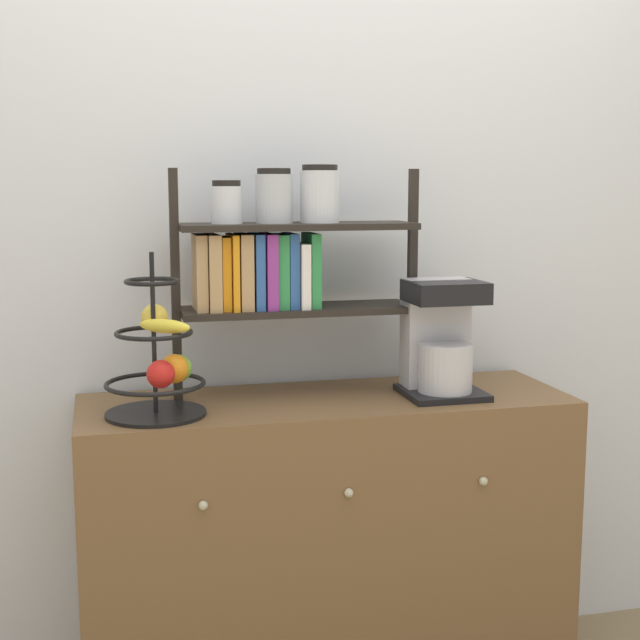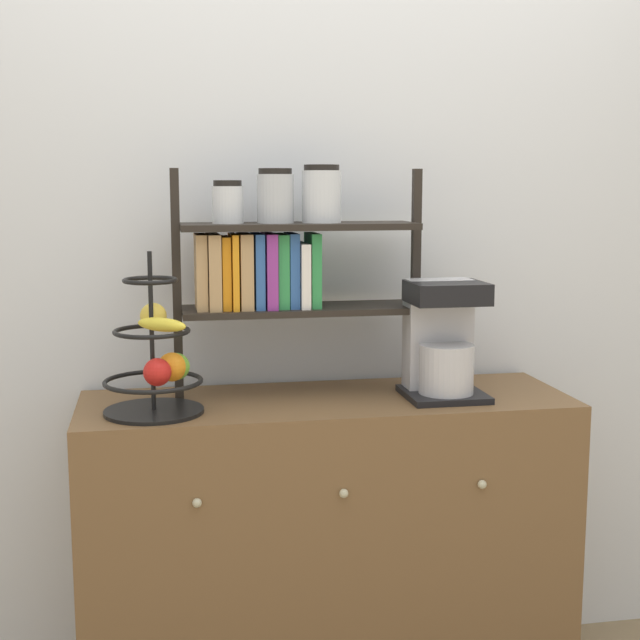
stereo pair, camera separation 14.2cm
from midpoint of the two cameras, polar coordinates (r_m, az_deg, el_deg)
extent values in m
cube|color=silver|center=(2.70, 0.85, 4.74)|extent=(7.00, 0.05, 2.60)
cube|color=brown|center=(2.64, 2.01, -14.48)|extent=(1.37, 0.45, 0.89)
sphere|color=#B2AD8C|center=(2.29, -6.09, -11.58)|extent=(0.02, 0.02, 0.02)
sphere|color=#B2AD8C|center=(2.34, 3.30, -11.04)|extent=(0.02, 0.02, 0.02)
sphere|color=#B2AD8C|center=(2.46, 12.00, -10.27)|extent=(0.02, 0.02, 0.02)
cube|color=black|center=(2.54, 9.50, -4.73)|extent=(0.22, 0.22, 0.02)
cube|color=#B7B7BC|center=(2.57, 9.13, -0.86)|extent=(0.19, 0.09, 0.31)
cylinder|color=#B7B7BC|center=(2.51, 9.70, -3.10)|extent=(0.15, 0.15, 0.14)
cube|color=black|center=(2.48, 9.75, 1.73)|extent=(0.21, 0.17, 0.06)
cylinder|color=black|center=(2.37, -8.89, -5.79)|extent=(0.26, 0.26, 0.01)
cylinder|color=black|center=(2.33, -9.02, -0.73)|extent=(0.01, 0.01, 0.41)
torus|color=black|center=(2.35, -8.94, -3.92)|extent=(0.26, 0.26, 0.01)
torus|color=black|center=(2.33, -9.02, -0.73)|extent=(0.20, 0.20, 0.01)
torus|color=black|center=(2.31, -9.10, 2.52)|extent=(0.14, 0.14, 0.01)
sphere|color=red|center=(2.29, -8.63, -3.33)|extent=(0.07, 0.07, 0.07)
sphere|color=#6BAD33|center=(2.35, -7.50, -2.98)|extent=(0.07, 0.07, 0.07)
sphere|color=orange|center=(2.34, -7.75, -3.01)|extent=(0.08, 0.08, 0.08)
ellipsoid|color=yellow|center=(2.29, -8.37, -0.30)|extent=(0.14, 0.12, 0.04)
sphere|color=gold|center=(2.36, -8.93, 0.24)|extent=(0.07, 0.07, 0.07)
cube|color=black|center=(2.47, -7.53, 2.21)|extent=(0.02, 0.02, 0.64)
cube|color=black|center=(2.60, 7.70, 2.52)|extent=(0.02, 0.02, 0.64)
cube|color=black|center=(2.52, 0.27, 0.66)|extent=(0.66, 0.20, 0.02)
cube|color=black|center=(2.50, 0.28, 6.03)|extent=(0.66, 0.20, 0.02)
cube|color=tan|center=(2.47, -6.01, 3.09)|extent=(0.03, 0.14, 0.21)
cube|color=tan|center=(2.47, -5.20, 3.11)|extent=(0.03, 0.16, 0.21)
cube|color=orange|center=(2.48, -4.46, 3.04)|extent=(0.02, 0.13, 0.20)
cube|color=orange|center=(2.48, -3.92, 3.13)|extent=(0.02, 0.16, 0.21)
cube|color=tan|center=(2.48, -3.21, 3.15)|extent=(0.03, 0.15, 0.21)
cube|color=#2D599E|center=(2.49, -2.39, 3.17)|extent=(0.03, 0.15, 0.21)
cube|color=#8C338C|center=(2.49, -1.64, 3.18)|extent=(0.03, 0.16, 0.21)
cube|color=#2D8C47|center=(2.50, -0.90, 3.17)|extent=(0.03, 0.14, 0.21)
cube|color=#2D599E|center=(2.50, -0.20, 3.21)|extent=(0.03, 0.13, 0.21)
cube|color=white|center=(2.51, 0.45, 2.91)|extent=(0.03, 0.16, 0.18)
cube|color=#2D8C47|center=(2.51, 1.15, 3.23)|extent=(0.03, 0.14, 0.21)
cylinder|color=silver|center=(2.47, -4.27, 7.36)|extent=(0.09, 0.09, 0.10)
cylinder|color=black|center=(2.47, -4.29, 8.72)|extent=(0.08, 0.08, 0.02)
cylinder|color=#ADB2B7|center=(2.48, -1.23, 7.77)|extent=(0.10, 0.10, 0.13)
cylinder|color=black|center=(2.48, -1.24, 9.50)|extent=(0.09, 0.09, 0.02)
cylinder|color=silver|center=(2.51, 1.77, 7.89)|extent=(0.11, 0.11, 0.14)
cylinder|color=black|center=(2.51, 1.78, 9.73)|extent=(0.10, 0.10, 0.02)
camera|label=1|loc=(0.07, -88.34, 0.25)|focal=50.00mm
camera|label=2|loc=(0.07, 91.66, -0.25)|focal=50.00mm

